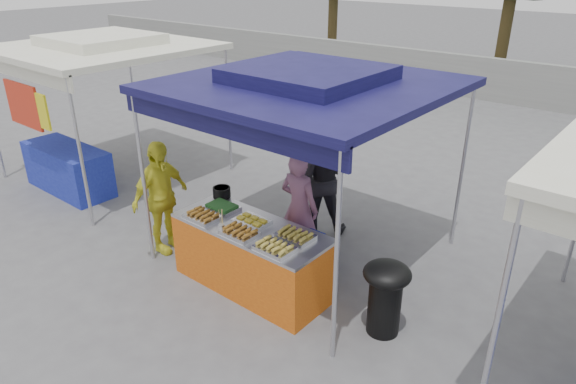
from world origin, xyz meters
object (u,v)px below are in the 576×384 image
Objects in this scene: vendor_table at (252,256)px; helper_man at (320,177)px; customer_person at (161,198)px; cooking_pot at (222,192)px; wok_burner at (386,292)px; vendor_woman at (299,208)px.

vendor_table is 1.16× the size of helper_man.
helper_man reaches higher than customer_person.
customer_person is at bearing 18.34° from helper_man.
cooking_pot is at bearing -60.93° from customer_person.
helper_man reaches higher than wok_burner.
customer_person is (-1.34, -1.82, -0.06)m from helper_man.
vendor_table is 1.29× the size of vendor_woman.
cooking_pot is 1.06m from vendor_woman.
vendor_table is at bearing 62.28° from helper_man.
cooking_pot is 2.59m from wok_burner.
wok_burner reaches higher than vendor_table.
cooking_pot is 1.49m from helper_man.
wok_burner is 3.30m from customer_person.
helper_man reaches higher than cooking_pot.
wok_burner is at bearing -87.76° from customer_person.
vendor_woman is (0.05, 0.87, 0.35)m from vendor_table.
customer_person reaches higher than cooking_pot.
wok_burner is at bearing 9.46° from vendor_table.
customer_person is at bearing -146.17° from cooking_pot.
vendor_table is 1.62m from customer_person.
vendor_woman is 0.97× the size of customer_person.
vendor_woman is 0.90× the size of helper_man.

